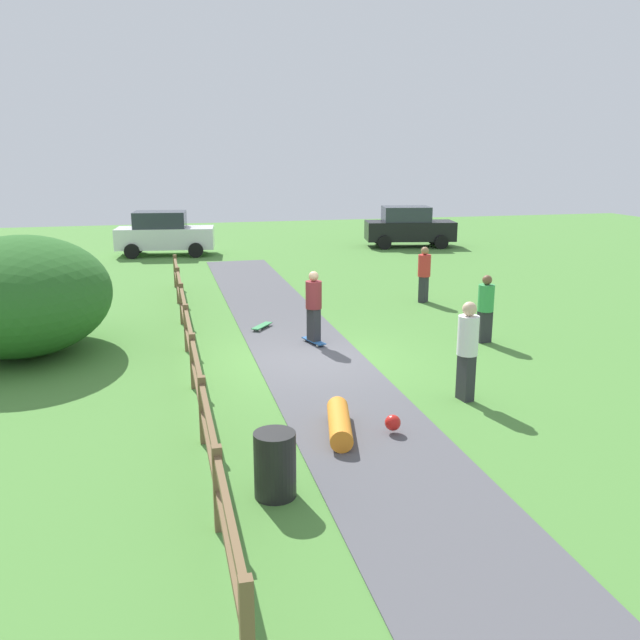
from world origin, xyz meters
TOP-DOWN VIEW (x-y plane):
  - ground_plane at (0.00, 0.00)m, footprint 60.00×60.00m
  - asphalt_path at (0.00, 0.00)m, footprint 2.40×28.00m
  - wooden_fence at (-2.60, 0.00)m, footprint 0.12×18.12m
  - bush_large at (-6.16, 2.09)m, footprint 3.92×4.71m
  - trash_bin at (-1.80, -5.77)m, footprint 0.56×0.56m
  - skater_riding at (0.34, 1.12)m, footprint 0.48×0.82m
  - skater_fallen at (-0.38, -4.08)m, footprint 1.31×1.53m
  - skateboard_loose at (-0.64, 2.81)m, footprint 0.64×0.76m
  - bystander_white at (2.22, -3.09)m, footprint 0.44×0.44m
  - bystander_red at (4.65, 4.85)m, footprint 0.54×0.54m
  - bystander_green at (4.36, 0.35)m, footprint 0.42×0.42m
  - parked_car_white at (-2.83, 16.48)m, footprint 4.38×2.40m
  - parked_car_black at (8.64, 16.49)m, footprint 4.44×2.58m

SIDE VIEW (x-z plane):
  - ground_plane at x=0.00m, z-range 0.00..0.00m
  - asphalt_path at x=0.00m, z-range 0.00..0.02m
  - skateboard_loose at x=-0.64m, z-range 0.05..0.13m
  - skater_fallen at x=-0.38m, z-range 0.02..0.38m
  - trash_bin at x=-1.80m, z-range 0.00..0.90m
  - wooden_fence at x=-2.60m, z-range 0.12..1.22m
  - bystander_green at x=4.36m, z-range 0.08..1.71m
  - bystander_red at x=4.65m, z-range 0.08..1.77m
  - parked_car_white at x=-2.83m, z-range 0.00..1.92m
  - parked_car_black at x=8.64m, z-range 0.00..1.92m
  - skater_riding at x=0.34m, z-range 0.12..1.86m
  - bystander_white at x=2.22m, z-range 0.10..1.96m
  - bush_large at x=-6.16m, z-range 0.00..2.66m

